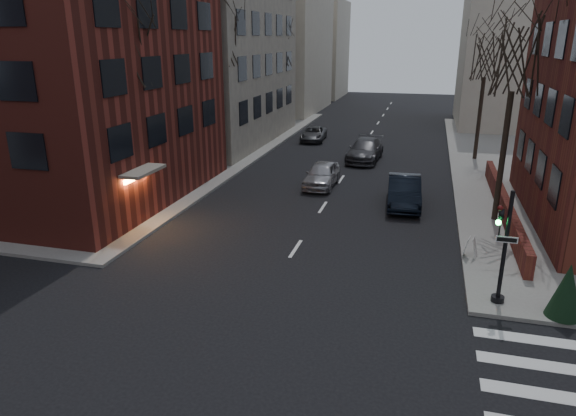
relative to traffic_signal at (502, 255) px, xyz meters
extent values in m
cube|color=gray|center=(-36.94, 21.01, -1.83)|extent=(44.00, 44.00, 0.15)
cube|color=maroon|center=(-23.44, 7.51, 7.09)|extent=(15.00, 15.00, 18.00)
cube|color=maroon|center=(1.36, 10.01, -1.26)|extent=(0.35, 16.00, 1.00)
cube|color=#C0B6A2|center=(-22.94, 46.01, 7.09)|extent=(14.00, 16.00, 18.00)
cube|color=#C0B6A2|center=(7.06, 41.01, 6.09)|extent=(14.00, 14.00, 16.00)
cube|color=#C0B6A2|center=(-20.94, 63.01, 5.09)|extent=(10.00, 12.00, 14.00)
cylinder|color=black|center=(0.06, 0.01, 0.24)|extent=(0.14, 0.14, 4.00)
cylinder|color=black|center=(0.06, 0.01, -1.66)|extent=(0.44, 0.44, 0.20)
imported|color=black|center=(-0.19, 0.01, 1.09)|extent=(0.16, 0.20, 1.00)
sphere|color=#19FF4C|center=(-0.26, -0.04, 1.14)|extent=(0.18, 0.18, 0.18)
cube|color=white|center=(0.06, -0.11, 0.59)|extent=(0.70, 0.03, 0.22)
cylinder|color=#2D231C|center=(-16.74, 5.01, 1.57)|extent=(0.28, 0.28, 6.65)
cylinder|color=#2D231C|center=(-16.74, 17.01, 1.74)|extent=(0.28, 0.28, 7.00)
cylinder|color=#2D231C|center=(-16.74, 31.01, 1.39)|extent=(0.28, 0.28, 6.30)
cylinder|color=#2D231C|center=(0.86, 9.01, 1.39)|extent=(0.28, 0.28, 6.30)
cylinder|color=#2D231C|center=(0.86, 23.01, 1.22)|extent=(0.28, 0.28, 5.95)
cylinder|color=black|center=(-16.14, 13.01, 1.24)|extent=(0.12, 0.12, 6.00)
sphere|color=#FFA54C|center=(-16.14, 13.01, 4.34)|extent=(0.36, 0.36, 0.36)
cylinder|color=black|center=(-16.14, 33.01, 1.24)|extent=(0.12, 0.12, 6.00)
sphere|color=#FFA54C|center=(-16.14, 33.01, 4.34)|extent=(0.36, 0.36, 0.36)
imported|color=black|center=(-3.71, 10.46, -1.09)|extent=(2.07, 5.06, 1.63)
imported|color=#A9A8AD|center=(-8.85, 13.13, -1.16)|extent=(1.85, 4.44, 1.50)
imported|color=#38383C|center=(-7.14, 20.85, -1.11)|extent=(2.51, 5.58, 1.59)
imported|color=#434449|center=(-12.55, 27.41, -1.30)|extent=(2.35, 4.51, 1.21)
cube|color=silver|center=(-0.64, 3.72, -1.32)|extent=(0.50, 0.62, 0.87)
cone|color=black|center=(2.01, -0.49, -0.82)|extent=(1.14, 1.14, 1.87)
camera|label=1|loc=(-2.79, -17.19, 6.96)|focal=32.00mm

